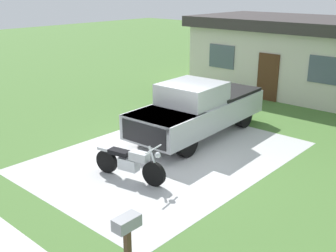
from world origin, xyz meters
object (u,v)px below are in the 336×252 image
at_px(pickup_truck, 199,108).
at_px(neighbor_house, 295,54).
at_px(mailbox, 127,231).
at_px(motorcycle, 130,163).

height_order(pickup_truck, neighbor_house, neighbor_house).
bearing_deg(mailbox, neighbor_house, 105.58).
xyz_separation_m(motorcycle, pickup_truck, (-0.79, 4.01, 0.48)).
distance_m(motorcycle, mailbox, 4.02).
bearing_deg(mailbox, motorcycle, 136.39).
height_order(mailbox, neighbor_house, neighbor_house).
xyz_separation_m(motorcycle, mailbox, (2.89, -2.75, 0.51)).
bearing_deg(neighbor_house, motorcycle, -84.05).
relative_size(motorcycle, mailbox, 1.74).
bearing_deg(mailbox, pickup_truck, 118.51).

